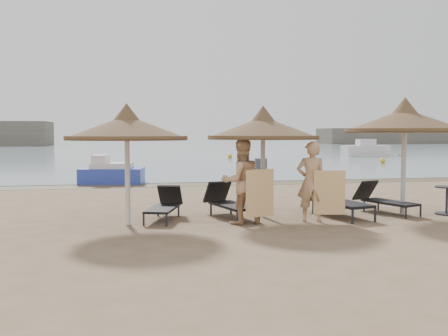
{
  "coord_description": "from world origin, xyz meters",
  "views": [
    {
      "loc": [
        -2.9,
        -10.48,
        2.07
      ],
      "look_at": [
        -0.54,
        1.2,
        1.23
      ],
      "focal_mm": 40.0,
      "sensor_mm": 36.0,
      "label": 1
    }
  ],
  "objects_px": {
    "palapa_center": "(263,129)",
    "palapa_right": "(405,121)",
    "palapa_left": "(127,128)",
    "lounger_far_left": "(165,205)",
    "lounger_near_right": "(334,198)",
    "lounger_far_right": "(383,199)",
    "person_left": "(241,175)",
    "side_table": "(447,201)",
    "person_right": "(311,175)",
    "lounger_near_left": "(228,202)",
    "pedal_boat": "(111,173)"
  },
  "relations": [
    {
      "from": "lounger_far_left",
      "to": "lounger_near_left",
      "type": "xyz_separation_m",
      "value": [
        1.56,
        -0.02,
        0.03
      ]
    },
    {
      "from": "palapa_right",
      "to": "lounger_near_right",
      "type": "xyz_separation_m",
      "value": [
        -1.8,
        0.16,
        -1.94
      ]
    },
    {
      "from": "side_table",
      "to": "pedal_boat",
      "type": "distance_m",
      "value": 12.99
    },
    {
      "from": "palapa_center",
      "to": "lounger_near_right",
      "type": "xyz_separation_m",
      "value": [
        1.83,
        -0.14,
        -1.75
      ]
    },
    {
      "from": "lounger_near_left",
      "to": "side_table",
      "type": "bearing_deg",
      "value": -22.56
    },
    {
      "from": "lounger_far_left",
      "to": "side_table",
      "type": "relative_size",
      "value": 2.54
    },
    {
      "from": "person_right",
      "to": "palapa_center",
      "type": "bearing_deg",
      "value": -34.06
    },
    {
      "from": "lounger_near_left",
      "to": "pedal_boat",
      "type": "distance_m",
      "value": 9.53
    },
    {
      "from": "lounger_near_right",
      "to": "lounger_far_right",
      "type": "relative_size",
      "value": 1.19
    },
    {
      "from": "person_left",
      "to": "person_right",
      "type": "height_order",
      "value": "person_left"
    },
    {
      "from": "palapa_left",
      "to": "lounger_far_left",
      "type": "height_order",
      "value": "palapa_left"
    },
    {
      "from": "side_table",
      "to": "lounger_far_right",
      "type": "bearing_deg",
      "value": 157.21
    },
    {
      "from": "palapa_left",
      "to": "lounger_near_right",
      "type": "relative_size",
      "value": 1.23
    },
    {
      "from": "side_table",
      "to": "pedal_boat",
      "type": "height_order",
      "value": "pedal_boat"
    },
    {
      "from": "side_table",
      "to": "pedal_boat",
      "type": "relative_size",
      "value": 0.26
    },
    {
      "from": "palapa_left",
      "to": "side_table",
      "type": "relative_size",
      "value": 3.84
    },
    {
      "from": "palapa_left",
      "to": "lounger_far_left",
      "type": "distance_m",
      "value": 2.12
    },
    {
      "from": "lounger_far_right",
      "to": "side_table",
      "type": "xyz_separation_m",
      "value": [
        1.45,
        -0.61,
        -0.02
      ]
    },
    {
      "from": "lounger_far_right",
      "to": "lounger_near_left",
      "type": "bearing_deg",
      "value": 158.83
    },
    {
      "from": "lounger_near_right",
      "to": "person_right",
      "type": "bearing_deg",
      "value": -153.37
    },
    {
      "from": "palapa_center",
      "to": "palapa_right",
      "type": "bearing_deg",
      "value": -4.65
    },
    {
      "from": "palapa_left",
      "to": "lounger_near_right",
      "type": "bearing_deg",
      "value": 3.22
    },
    {
      "from": "palapa_center",
      "to": "palapa_right",
      "type": "height_order",
      "value": "palapa_right"
    },
    {
      "from": "side_table",
      "to": "person_right",
      "type": "height_order",
      "value": "person_right"
    },
    {
      "from": "palapa_left",
      "to": "pedal_boat",
      "type": "relative_size",
      "value": 1.01
    },
    {
      "from": "lounger_near_left",
      "to": "person_left",
      "type": "bearing_deg",
      "value": -99.2
    },
    {
      "from": "lounger_far_left",
      "to": "person_left",
      "type": "relative_size",
      "value": 0.81
    },
    {
      "from": "lounger_near_left",
      "to": "person_left",
      "type": "distance_m",
      "value": 1.22
    },
    {
      "from": "person_right",
      "to": "lounger_far_left",
      "type": "bearing_deg",
      "value": -9.14
    },
    {
      "from": "lounger_far_right",
      "to": "person_left",
      "type": "relative_size",
      "value": 0.84
    },
    {
      "from": "palapa_center",
      "to": "palapa_right",
      "type": "xyz_separation_m",
      "value": [
        3.63,
        -0.29,
        0.19
      ]
    },
    {
      "from": "lounger_far_left",
      "to": "side_table",
      "type": "height_order",
      "value": "lounger_far_left"
    },
    {
      "from": "lounger_far_left",
      "to": "lounger_far_right",
      "type": "distance_m",
      "value": 5.64
    },
    {
      "from": "palapa_center",
      "to": "lounger_far_right",
      "type": "height_order",
      "value": "palapa_center"
    },
    {
      "from": "palapa_left",
      "to": "lounger_near_right",
      "type": "xyz_separation_m",
      "value": [
        5.1,
        0.29,
        -1.75
      ]
    },
    {
      "from": "side_table",
      "to": "person_right",
      "type": "relative_size",
      "value": 0.33
    },
    {
      "from": "lounger_near_left",
      "to": "lounger_far_right",
      "type": "xyz_separation_m",
      "value": [
        4.08,
        -0.14,
        -0.02
      ]
    },
    {
      "from": "person_left",
      "to": "person_right",
      "type": "relative_size",
      "value": 1.03
    },
    {
      "from": "palapa_right",
      "to": "person_right",
      "type": "bearing_deg",
      "value": -168.42
    },
    {
      "from": "lounger_near_left",
      "to": "lounger_near_right",
      "type": "xyz_separation_m",
      "value": [
        2.66,
        -0.31,
        0.05
      ]
    },
    {
      "from": "palapa_center",
      "to": "lounger_near_right",
      "type": "distance_m",
      "value": 2.54
    },
    {
      "from": "lounger_far_right",
      "to": "side_table",
      "type": "height_order",
      "value": "lounger_far_right"
    },
    {
      "from": "lounger_far_left",
      "to": "lounger_near_right",
      "type": "xyz_separation_m",
      "value": [
        4.22,
        -0.33,
        0.08
      ]
    },
    {
      "from": "lounger_near_left",
      "to": "person_right",
      "type": "xyz_separation_m",
      "value": [
        1.76,
        -1.02,
        0.71
      ]
    },
    {
      "from": "palapa_center",
      "to": "pedal_boat",
      "type": "bearing_deg",
      "value": 112.7
    },
    {
      "from": "palapa_center",
      "to": "palapa_right",
      "type": "relative_size",
      "value": 0.92
    },
    {
      "from": "palapa_left",
      "to": "lounger_near_right",
      "type": "height_order",
      "value": "palapa_left"
    },
    {
      "from": "palapa_center",
      "to": "lounger_near_right",
      "type": "relative_size",
      "value": 1.23
    },
    {
      "from": "person_right",
      "to": "pedal_boat",
      "type": "relative_size",
      "value": 0.8
    },
    {
      "from": "palapa_right",
      "to": "lounger_far_left",
      "type": "relative_size",
      "value": 1.65
    }
  ]
}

